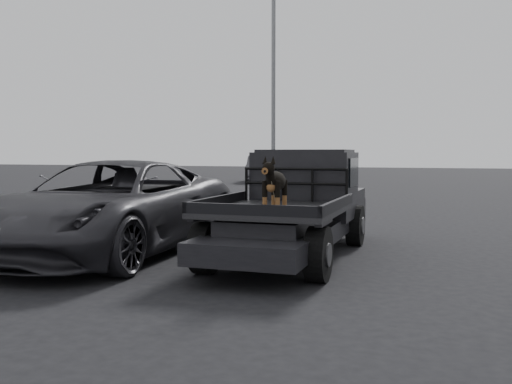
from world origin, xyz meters
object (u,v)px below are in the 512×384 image
(distant_car_a, at_px, (262,169))
(floodlight_near, at_px, (274,23))
(parked_suv, at_px, (111,207))
(flatbed_ute, at_px, (292,230))
(dog, at_px, (275,186))

(distant_car_a, xyz_separation_m, floodlight_near, (3.05, -7.70, 6.60))
(distant_car_a, distance_m, floodlight_near, 10.59)
(parked_suv, bearing_deg, distant_car_a, 99.92)
(parked_suv, bearing_deg, flatbed_ute, 10.50)
(flatbed_ute, height_order, floodlight_near, floodlight_near)
(flatbed_ute, distance_m, parked_suv, 3.14)
(distant_car_a, height_order, floodlight_near, floodlight_near)
(dog, height_order, parked_suv, dog)
(parked_suv, xyz_separation_m, distant_car_a, (-4.92, 23.46, -0.03))
(flatbed_ute, height_order, parked_suv, parked_suv)
(dog, relative_size, floodlight_near, 0.05)
(distant_car_a, bearing_deg, flatbed_ute, -85.84)
(flatbed_ute, xyz_separation_m, distant_car_a, (-7.97, 22.78, 0.32))
(dog, bearing_deg, floodlight_near, 107.03)
(flatbed_ute, distance_m, dog, 1.89)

